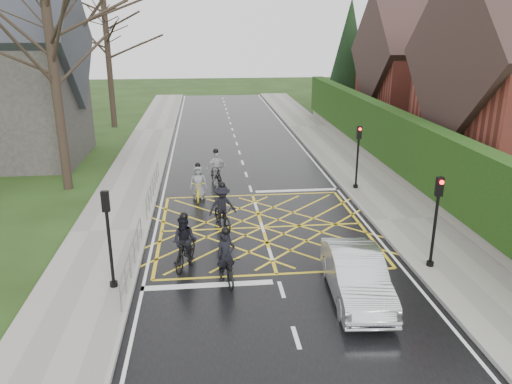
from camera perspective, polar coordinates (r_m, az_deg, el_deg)
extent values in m
plane|color=black|center=(20.08, 0.73, -4.07)|extent=(120.00, 120.00, 0.00)
cube|color=black|center=(20.08, 0.73, -4.06)|extent=(9.00, 80.00, 0.01)
cube|color=gray|center=(21.55, 16.81, -3.07)|extent=(3.00, 80.00, 0.15)
cube|color=gray|center=(20.29, -16.40, -4.40)|extent=(3.00, 80.00, 0.15)
cube|color=slate|center=(27.37, 15.55, 2.22)|extent=(0.50, 38.00, 0.70)
cube|color=#10330E|center=(26.95, 15.87, 5.79)|extent=(0.90, 38.00, 2.80)
cube|color=maroon|center=(40.44, 19.15, 10.83)|extent=(9.00, 8.00, 6.00)
cube|color=#301F1C|center=(40.20, 19.60, 14.92)|extent=(9.80, 8.80, 8.80)
cube|color=maroon|center=(41.38, 23.56, 18.17)|extent=(0.70, 0.70, 1.60)
cylinder|color=black|center=(46.80, 10.24, 9.49)|extent=(0.50, 0.50, 1.20)
cone|color=black|center=(46.34, 10.56, 14.87)|extent=(4.60, 4.60, 10.00)
cube|color=#2D2B28|center=(32.71, -26.55, 9.20)|extent=(8.00, 7.00, 7.00)
cylinder|color=black|center=(25.43, -22.04, 12.22)|extent=(0.44, 0.44, 11.00)
cylinder|color=black|center=(33.37, -20.21, 14.49)|extent=(0.44, 0.44, 12.00)
cylinder|color=black|center=(41.11, -16.47, 14.01)|extent=(0.44, 0.44, 10.00)
cylinder|color=slate|center=(16.53, -14.09, -6.04)|extent=(0.05, 5.00, 0.05)
cylinder|color=slate|center=(16.72, -13.97, -7.44)|extent=(0.04, 5.00, 0.04)
cylinder|color=slate|center=(14.56, -15.21, -11.91)|extent=(0.04, 0.04, 1.00)
cylinder|color=slate|center=(19.00, -13.01, -4.30)|extent=(0.04, 0.04, 1.00)
cylinder|color=slate|center=(23.52, -11.76, 1.54)|extent=(0.05, 6.00, 0.05)
cylinder|color=slate|center=(23.65, -11.69, 0.49)|extent=(0.04, 6.00, 0.04)
cylinder|color=slate|center=(20.85, -12.40, -2.18)|extent=(0.04, 0.04, 1.00)
cylinder|color=slate|center=(26.52, -11.11, 2.39)|extent=(0.04, 0.04, 1.00)
cylinder|color=black|center=(24.56, 11.50, 3.49)|extent=(0.10, 0.10, 3.00)
cylinder|color=black|center=(24.93, 11.30, 0.49)|extent=(0.24, 0.24, 0.30)
cube|color=black|center=(24.24, 11.71, 6.68)|extent=(0.22, 0.16, 0.62)
sphere|color=#FF0C0C|center=(24.09, 11.82, 7.04)|extent=(0.14, 0.14, 0.14)
cylinder|color=black|center=(17.14, 19.72, -3.88)|extent=(0.10, 0.10, 3.00)
cylinder|color=black|center=(17.67, 19.24, -7.94)|extent=(0.24, 0.24, 0.30)
cube|color=black|center=(16.68, 20.23, 0.57)|extent=(0.22, 0.16, 0.62)
sphere|color=#FF0C0C|center=(16.53, 20.48, 1.04)|extent=(0.14, 0.14, 0.14)
cylinder|color=black|center=(15.50, -16.36, -5.91)|extent=(0.10, 0.10, 3.00)
cylinder|color=black|center=(16.09, -15.92, -10.30)|extent=(0.24, 0.24, 0.30)
cube|color=black|center=(15.00, -16.83, -1.03)|extent=(0.22, 0.16, 0.62)
sphere|color=#FF0C0C|center=(15.05, -16.82, -0.23)|extent=(0.14, 0.14, 0.14)
imported|color=black|center=(15.92, -3.42, -8.53)|extent=(0.99, 1.93, 0.97)
imported|color=black|center=(15.85, -3.47, -7.28)|extent=(0.67, 0.50, 1.65)
sphere|color=black|center=(15.51, -3.53, -4.47)|extent=(0.26, 0.26, 0.26)
imported|color=black|center=(16.90, -8.08, -6.68)|extent=(1.08, 1.98, 1.14)
imported|color=black|center=(16.86, -8.12, -5.60)|extent=(1.01, 0.89, 1.75)
sphere|color=black|center=(16.52, -8.26, -2.76)|extent=(0.27, 0.27, 0.27)
imported|color=black|center=(19.91, -3.83, -2.73)|extent=(1.17, 2.05, 1.02)
imported|color=black|center=(19.88, -3.86, -1.67)|extent=(1.25, 0.92, 1.73)
sphere|color=black|center=(19.59, -3.92, 0.77)|extent=(0.27, 0.27, 0.27)
imported|color=black|center=(25.26, -4.55, 2.02)|extent=(0.98, 1.94, 1.12)
imported|color=#B0B0B5|center=(25.28, -4.57, 2.73)|extent=(1.08, 0.66, 1.72)
sphere|color=black|center=(25.05, -4.63, 4.67)|extent=(0.27, 0.27, 0.27)
imported|color=yellow|center=(23.31, -6.57, 0.28)|extent=(0.65, 1.79, 0.93)
imported|color=slate|center=(23.30, -6.60, 1.12)|extent=(0.78, 0.52, 1.59)
sphere|color=black|center=(23.07, -6.68, 3.05)|extent=(0.25, 0.25, 0.25)
imported|color=silver|center=(15.19, 11.42, -9.36)|extent=(1.79, 4.38, 1.41)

